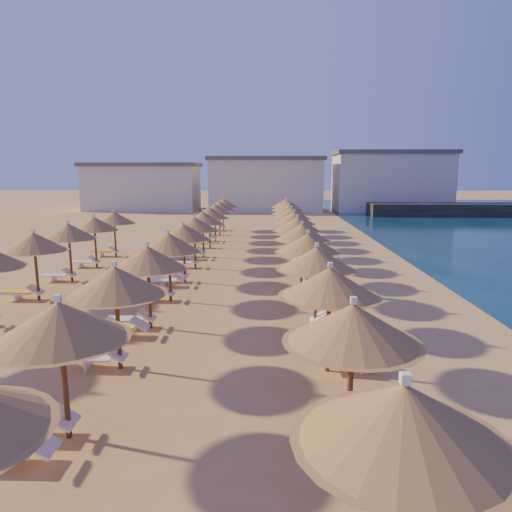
{
  "coord_description": "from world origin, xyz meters",
  "views": [
    {
      "loc": [
        1.52,
        -18.04,
        5.43
      ],
      "look_at": [
        0.95,
        4.0,
        1.3
      ],
      "focal_mm": 32.0,
      "sensor_mm": 36.0,
      "label": 1
    }
  ],
  "objects_px": {
    "parasol_row_west": "(189,228)",
    "parasol_row_east": "(300,229)",
    "beachgoer_c": "(301,246)",
    "jetty": "(493,210)",
    "beachgoer_a": "(335,276)"
  },
  "relations": [
    {
      "from": "jetty",
      "to": "beachgoer_a",
      "type": "relative_size",
      "value": 17.24
    },
    {
      "from": "jetty",
      "to": "beachgoer_a",
      "type": "xyz_separation_m",
      "value": [
        -24.57,
        -36.81,
        0.12
      ]
    },
    {
      "from": "parasol_row_west",
      "to": "beachgoer_c",
      "type": "height_order",
      "value": "parasol_row_west"
    },
    {
      "from": "parasol_row_west",
      "to": "parasol_row_east",
      "type": "bearing_deg",
      "value": 0.0
    },
    {
      "from": "parasol_row_west",
      "to": "beachgoer_c",
      "type": "bearing_deg",
      "value": 31.25
    },
    {
      "from": "beachgoer_c",
      "to": "beachgoer_a",
      "type": "relative_size",
      "value": 1.09
    },
    {
      "from": "jetty",
      "to": "parasol_row_east",
      "type": "bearing_deg",
      "value": -127.7
    },
    {
      "from": "jetty",
      "to": "parasol_row_west",
      "type": "distance_m",
      "value": 45.66
    },
    {
      "from": "jetty",
      "to": "parasol_row_east",
      "type": "xyz_separation_m",
      "value": [
        -25.88,
        -32.89,
        1.72
      ]
    },
    {
      "from": "jetty",
      "to": "beachgoer_a",
      "type": "height_order",
      "value": "beachgoer_a"
    },
    {
      "from": "parasol_row_west",
      "to": "beachgoer_a",
      "type": "distance_m",
      "value": 8.23
    },
    {
      "from": "parasol_row_east",
      "to": "beachgoer_a",
      "type": "distance_m",
      "value": 4.43
    },
    {
      "from": "beachgoer_c",
      "to": "parasol_row_east",
      "type": "bearing_deg",
      "value": -66.2
    },
    {
      "from": "beachgoer_c",
      "to": "beachgoer_a",
      "type": "xyz_separation_m",
      "value": [
        0.95,
        -7.63,
        -0.08
      ]
    },
    {
      "from": "parasol_row_east",
      "to": "parasol_row_west",
      "type": "xyz_separation_m",
      "value": [
        -5.75,
        0.0,
        0.0
      ]
    }
  ]
}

